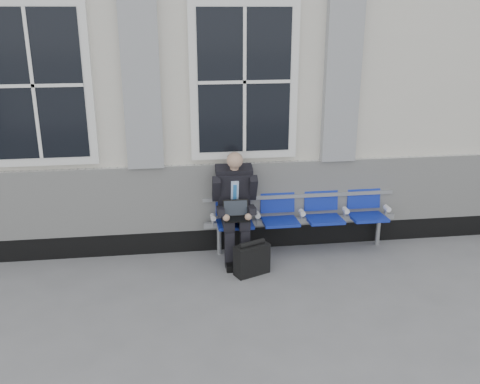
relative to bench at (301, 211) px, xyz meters
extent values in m
plane|color=slate|center=(-1.10, -1.32, -0.55)|extent=(70.00, 70.00, 0.00)
cube|color=beige|center=(-1.10, 2.18, 1.55)|extent=(14.00, 4.00, 4.20)
cube|color=black|center=(-1.10, 0.15, -0.40)|extent=(14.00, 0.10, 0.30)
cube|color=silver|center=(-1.10, 0.14, 0.20)|extent=(14.00, 0.08, 0.90)
cube|color=#949699|center=(-2.00, 0.12, 1.85)|extent=(0.45, 0.14, 2.40)
cube|color=#949699|center=(0.50, 0.12, 1.85)|extent=(0.45, 0.14, 2.40)
cube|color=white|center=(-3.25, 0.14, 1.70)|extent=(1.35, 0.10, 1.95)
cube|color=black|center=(-3.25, 0.09, 1.70)|extent=(1.15, 0.02, 1.75)
cube|color=white|center=(-0.75, 0.14, 1.70)|extent=(1.35, 0.10, 1.95)
cube|color=black|center=(-0.75, 0.09, 1.70)|extent=(1.15, 0.02, 1.75)
cube|color=#9EA0A3|center=(0.00, -0.02, -0.13)|extent=(2.60, 0.07, 0.07)
cube|color=#9EA0A3|center=(0.00, 0.10, 0.18)|extent=(2.60, 0.05, 0.05)
cylinder|color=#9EA0A3|center=(-1.10, -0.02, -0.36)|extent=(0.06, 0.06, 0.39)
cylinder|color=#9EA0A3|center=(1.10, -0.02, -0.36)|extent=(0.06, 0.06, 0.39)
cube|color=#0C229A|center=(-0.90, -0.10, -0.10)|extent=(0.46, 0.42, 0.07)
cube|color=#0C229A|center=(-0.90, 0.11, 0.16)|extent=(0.46, 0.10, 0.40)
cube|color=#0C229A|center=(-0.30, -0.10, -0.10)|extent=(0.46, 0.42, 0.07)
cube|color=#0C229A|center=(-0.30, 0.11, 0.16)|extent=(0.46, 0.10, 0.40)
cube|color=#0C229A|center=(0.30, -0.10, -0.10)|extent=(0.46, 0.42, 0.07)
cube|color=#0C229A|center=(0.30, 0.11, 0.16)|extent=(0.46, 0.10, 0.40)
cube|color=#0C229A|center=(0.90, -0.10, -0.10)|extent=(0.46, 0.42, 0.07)
cube|color=#0C229A|center=(0.90, 0.11, 0.16)|extent=(0.46, 0.10, 0.40)
cylinder|color=white|center=(-1.18, -0.07, 0.00)|extent=(0.07, 0.12, 0.07)
cylinder|color=white|center=(-0.60, -0.07, 0.00)|extent=(0.07, 0.12, 0.07)
cylinder|color=white|center=(0.00, -0.07, 0.00)|extent=(0.07, 0.12, 0.07)
cylinder|color=white|center=(0.60, -0.07, 0.00)|extent=(0.07, 0.12, 0.07)
cylinder|color=white|center=(1.18, -0.07, 0.00)|extent=(0.07, 0.12, 0.07)
cube|color=black|center=(-1.01, -0.47, -0.51)|extent=(0.11, 0.26, 0.09)
cube|color=black|center=(-0.81, -0.47, -0.51)|extent=(0.11, 0.26, 0.09)
cube|color=black|center=(-1.01, -0.41, -0.31)|extent=(0.12, 0.13, 0.47)
cube|color=black|center=(-0.81, -0.42, -0.31)|extent=(0.12, 0.13, 0.47)
cube|color=black|center=(-1.00, -0.20, -0.01)|extent=(0.15, 0.44, 0.14)
cube|color=black|center=(-0.81, -0.20, -0.01)|extent=(0.15, 0.44, 0.14)
cube|color=black|center=(-0.90, 0.00, 0.31)|extent=(0.42, 0.34, 0.62)
cube|color=#BED7F9|center=(-0.90, -0.12, 0.33)|extent=(0.10, 0.09, 0.35)
cube|color=#2B78C9|center=(-0.90, -0.13, 0.31)|extent=(0.05, 0.08, 0.29)
cube|color=black|center=(-0.90, -0.03, 0.60)|extent=(0.47, 0.24, 0.14)
cylinder|color=tan|center=(-0.90, -0.08, 0.67)|extent=(0.11, 0.11, 0.10)
sphere|color=tan|center=(-0.90, -0.14, 0.77)|extent=(0.20, 0.20, 0.20)
cube|color=black|center=(-1.14, -0.10, 0.39)|extent=(0.10, 0.28, 0.36)
cube|color=black|center=(-0.67, -0.11, 0.39)|extent=(0.10, 0.28, 0.36)
cube|color=black|center=(-1.10, -0.27, 0.15)|extent=(0.09, 0.31, 0.14)
cube|color=black|center=(-0.71, -0.28, 0.15)|extent=(0.09, 0.31, 0.14)
sphere|color=tan|center=(-1.05, -0.41, 0.11)|extent=(0.09, 0.09, 0.09)
sphere|color=tan|center=(-0.77, -0.42, 0.11)|extent=(0.09, 0.09, 0.09)
cube|color=black|center=(-0.91, -0.34, 0.06)|extent=(0.33, 0.23, 0.02)
cube|color=black|center=(-0.90, -0.22, 0.17)|extent=(0.32, 0.09, 0.21)
cube|color=black|center=(-0.90, -0.23, 0.17)|extent=(0.29, 0.07, 0.18)
cube|color=black|center=(-0.76, -0.65, -0.36)|extent=(0.47, 0.33, 0.38)
cylinder|color=black|center=(-0.76, -0.65, -0.14)|extent=(0.34, 0.20, 0.07)
camera|label=1|loc=(-1.71, -6.49, 2.54)|focal=40.00mm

